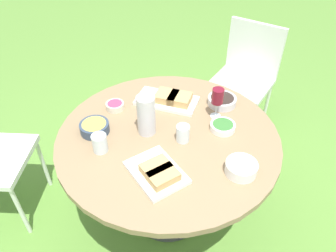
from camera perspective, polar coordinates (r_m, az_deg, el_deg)
name	(u,v)px	position (r m, az deg, el deg)	size (l,w,h in m)	color
ground_plane	(168,212)	(2.29, 0.00, -14.81)	(40.00, 40.00, 0.00)	#5B8C38
dining_table	(168,148)	(1.83, 0.00, -3.85)	(1.20, 1.20, 0.70)	#4C4C51
chair_near_left	(246,72)	(2.72, 13.44, 9.21)	(0.59, 0.58, 0.89)	silver
water_pitcher	(146,115)	(1.71, -3.82, 1.92)	(0.10, 0.10, 0.23)	silver
wine_glass	(218,97)	(1.82, 8.63, 4.95)	(0.07, 0.07, 0.19)	silver
platter_bread_main	(158,172)	(1.53, -1.75, -8.05)	(0.34, 0.35, 0.06)	white
platter_charcuterie	(170,99)	(1.97, 0.35, 4.69)	(0.40, 0.28, 0.07)	white
bowl_fries	(95,127)	(1.80, -12.64, -0.09)	(0.16, 0.16, 0.06)	#334256
bowl_salad	(223,126)	(1.80, 9.51, -0.06)	(0.14, 0.14, 0.04)	white
bowl_olives	(222,100)	(1.98, 9.39, 4.41)	(0.17, 0.17, 0.05)	silver
bowl_dip_red	(115,106)	(1.95, -9.21, 3.53)	(0.11, 0.11, 0.04)	beige
bowl_dip_cream	(241,167)	(1.58, 12.64, -7.05)	(0.15, 0.15, 0.06)	white
cup_water_near	(100,143)	(1.67, -11.80, -2.94)	(0.08, 0.08, 0.10)	silver
cup_water_far	(183,133)	(1.70, 2.60, -1.30)	(0.07, 0.07, 0.09)	silver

